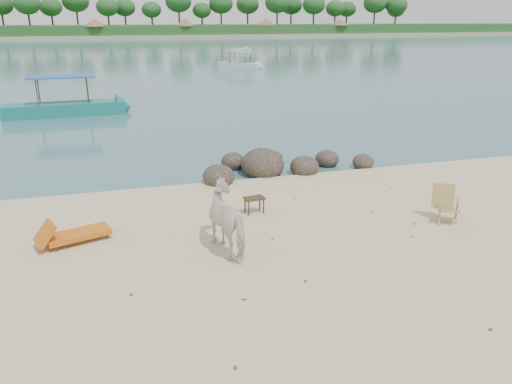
{
  "coord_description": "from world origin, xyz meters",
  "views": [
    {
      "loc": [
        -3.75,
        -9.21,
        5.1
      ],
      "look_at": [
        -0.52,
        2.0,
        1.0
      ],
      "focal_mm": 35.0,
      "sensor_mm": 36.0,
      "label": 1
    }
  ],
  "objects_px": {
    "boat_near": "(62,83)",
    "cow": "(231,220)",
    "boulders": "(272,166)",
    "lounge_chair": "(78,232)",
    "deck_chair": "(449,206)",
    "side_table": "(254,206)"
  },
  "relations": [
    {
      "from": "boat_near",
      "to": "lounge_chair",
      "type": "bearing_deg",
      "value": -88.46
    },
    {
      "from": "boulders",
      "to": "lounge_chair",
      "type": "height_order",
      "value": "boulders"
    },
    {
      "from": "boulders",
      "to": "cow",
      "type": "xyz_separation_m",
      "value": [
        -2.78,
        -5.67,
        0.56
      ]
    },
    {
      "from": "deck_chair",
      "to": "boat_near",
      "type": "height_order",
      "value": "boat_near"
    },
    {
      "from": "deck_chair",
      "to": "cow",
      "type": "bearing_deg",
      "value": -146.22
    },
    {
      "from": "boat_near",
      "to": "boulders",
      "type": "bearing_deg",
      "value": -63.58
    },
    {
      "from": "boulders",
      "to": "deck_chair",
      "type": "xyz_separation_m",
      "value": [
        3.01,
        -5.65,
        0.27
      ]
    },
    {
      "from": "cow",
      "to": "side_table",
      "type": "bearing_deg",
      "value": -133.11
    },
    {
      "from": "cow",
      "to": "deck_chair",
      "type": "relative_size",
      "value": 1.9
    },
    {
      "from": "boulders",
      "to": "lounge_chair",
      "type": "xyz_separation_m",
      "value": [
        -6.2,
        -4.24,
        0.07
      ]
    },
    {
      "from": "boulders",
      "to": "boat_near",
      "type": "xyz_separation_m",
      "value": [
        -7.66,
        13.49,
        1.53
      ]
    },
    {
      "from": "cow",
      "to": "boat_near",
      "type": "height_order",
      "value": "boat_near"
    },
    {
      "from": "side_table",
      "to": "boat_near",
      "type": "distance_m",
      "value": 18.19
    },
    {
      "from": "boat_near",
      "to": "cow",
      "type": "bearing_deg",
      "value": -78.88
    },
    {
      "from": "deck_chair",
      "to": "lounge_chair",
      "type": "bearing_deg",
      "value": -155.09
    },
    {
      "from": "lounge_chair",
      "to": "deck_chair",
      "type": "relative_size",
      "value": 1.92
    },
    {
      "from": "cow",
      "to": "lounge_chair",
      "type": "bearing_deg",
      "value": -37.06
    },
    {
      "from": "boulders",
      "to": "side_table",
      "type": "bearing_deg",
      "value": -114.63
    },
    {
      "from": "boulders",
      "to": "deck_chair",
      "type": "bearing_deg",
      "value": -61.93
    },
    {
      "from": "lounge_chair",
      "to": "boat_near",
      "type": "relative_size",
      "value": 0.26
    },
    {
      "from": "boat_near",
      "to": "side_table",
      "type": "bearing_deg",
      "value": -73.84
    },
    {
      "from": "cow",
      "to": "deck_chair",
      "type": "height_order",
      "value": "cow"
    }
  ]
}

